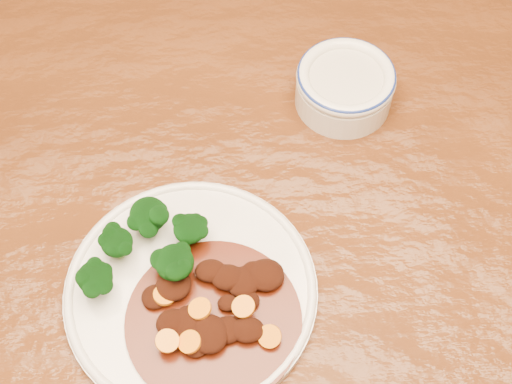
{
  "coord_description": "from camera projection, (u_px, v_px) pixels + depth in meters",
  "views": [
    {
      "loc": [
        -0.05,
        -0.38,
        1.49
      ],
      "look_at": [
        -0.02,
        0.06,
        0.77
      ],
      "focal_mm": 50.0,
      "sensor_mm": 36.0,
      "label": 1
    }
  ],
  "objects": [
    {
      "name": "dip_bowl",
      "position": [
        345.0,
        86.0,
        0.92
      ],
      "size": [
        0.13,
        0.13,
        0.06
      ],
      "rotation": [
        0.0,
        0.0,
        0.36
      ],
      "color": "silver",
      "rests_on": "dining_table"
    },
    {
      "name": "broccoli_florets",
      "position": [
        147.0,
        245.0,
        0.79
      ],
      "size": [
        0.14,
        0.11,
        0.05
      ],
      "color": "#7FA354",
      "rests_on": "dinner_plate"
    },
    {
      "name": "dining_table",
      "position": [
        272.0,
        274.0,
        0.9
      ],
      "size": [
        1.51,
        0.92,
        0.75
      ],
      "rotation": [
        0.0,
        0.0,
        -0.02
      ],
      "color": "#54290E",
      "rests_on": "ground"
    },
    {
      "name": "mince_stew",
      "position": [
        211.0,
        309.0,
        0.77
      ],
      "size": [
        0.19,
        0.19,
        0.03
      ],
      "color": "#4D1508",
      "rests_on": "dinner_plate"
    },
    {
      "name": "dinner_plate",
      "position": [
        191.0,
        290.0,
        0.79
      ],
      "size": [
        0.28,
        0.28,
        0.02
      ],
      "rotation": [
        0.0,
        0.0,
        0.42
      ],
      "color": "silver",
      "rests_on": "dining_table"
    }
  ]
}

